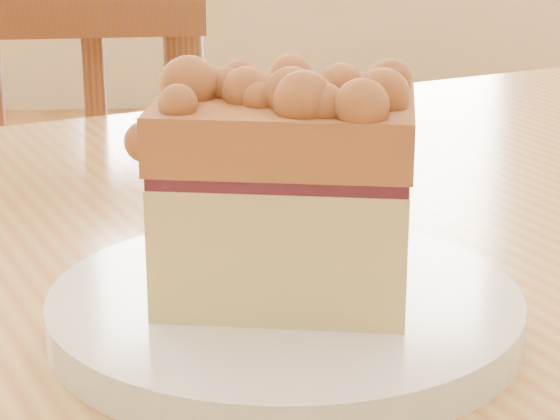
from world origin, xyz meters
The scene contains 3 objects.
cafe_chair_main centered at (-0.25, 0.82, 0.44)m, with size 0.41×0.41×0.88m.
plate centered at (-0.03, 0.22, 0.76)m, with size 0.21×0.21×0.02m.
cake_slice centered at (-0.03, 0.22, 0.82)m, with size 0.13×0.10×0.10m.
Camera 1 is at (-0.07, -0.23, 0.95)m, focal length 70.00 mm.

